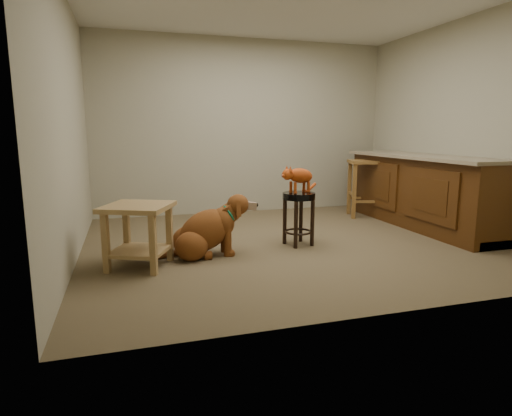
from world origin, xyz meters
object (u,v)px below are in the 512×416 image
object	(u,v)px
wood_stool	(364,187)
golden_retriever	(206,232)
padded_stool	(299,208)
side_table	(138,226)
tabby_kitten	(298,177)

from	to	relation	value
wood_stool	golden_retriever	size ratio (longest dim) A/B	0.80
golden_retriever	padded_stool	bearing A→B (deg)	6.97
padded_stool	golden_retriever	distance (m)	1.07
padded_stool	side_table	xyz separation A→B (m)	(-1.70, -0.30, -0.03)
tabby_kitten	golden_retriever	bearing A→B (deg)	174.05
padded_stool	golden_retriever	xyz separation A→B (m)	(-1.05, -0.12, -0.17)
wood_stool	tabby_kitten	world-z (taller)	tabby_kitten
golden_retriever	tabby_kitten	xyz separation A→B (m)	(1.04, 0.12, 0.51)
side_table	tabby_kitten	world-z (taller)	tabby_kitten
side_table	golden_retriever	size ratio (longest dim) A/B	0.72
padded_stool	wood_stool	xyz separation A→B (m)	(1.53, 1.22, 0.02)
side_table	tabby_kitten	distance (m)	1.76
tabby_kitten	side_table	bearing A→B (deg)	177.60
padded_stool	tabby_kitten	distance (m)	0.35
golden_retriever	side_table	bearing A→B (deg)	-164.05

